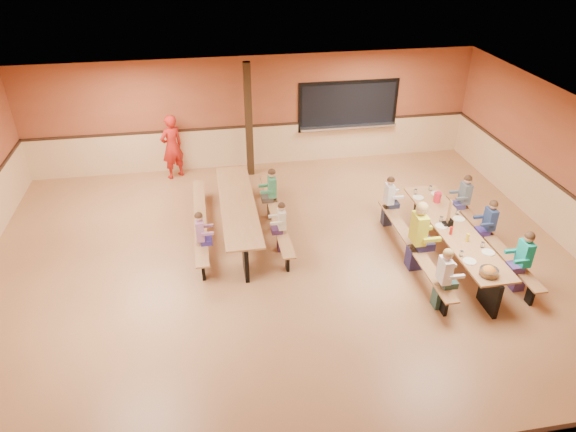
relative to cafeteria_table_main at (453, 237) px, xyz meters
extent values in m
plane|color=#965F39|center=(-3.38, 0.22, -0.53)|extent=(12.00, 12.00, 0.00)
cube|color=#9A4D2C|center=(-3.38, 5.22, 0.97)|extent=(12.00, 0.04, 3.00)
cube|color=white|center=(-3.38, 0.22, 2.47)|extent=(12.00, 10.00, 0.04)
cube|color=black|center=(-0.78, 5.19, 1.02)|extent=(2.60, 0.06, 1.20)
cube|color=silver|center=(-0.78, 5.10, 0.45)|extent=(2.70, 0.28, 0.06)
cube|color=black|center=(-3.58, 4.62, 0.97)|extent=(0.18, 0.18, 3.00)
cube|color=#A06B3F|center=(0.00, 0.00, 0.19)|extent=(0.75, 3.60, 0.04)
cube|color=black|center=(0.00, -1.55, -0.18)|extent=(0.08, 0.60, 0.70)
cube|color=black|center=(0.00, 1.55, -0.18)|extent=(0.08, 0.60, 0.70)
cube|color=#A06B3F|center=(-0.83, 0.00, -0.09)|extent=(0.26, 3.60, 0.04)
cube|color=black|center=(-0.83, 0.00, -0.32)|extent=(0.06, 0.18, 0.41)
cube|color=#A06B3F|center=(0.83, 0.00, -0.09)|extent=(0.26, 3.60, 0.04)
cube|color=black|center=(0.83, 0.00, -0.32)|extent=(0.06, 0.18, 0.41)
cube|color=#A06B3F|center=(-4.16, 1.75, 0.19)|extent=(0.75, 3.60, 0.04)
cube|color=black|center=(-4.16, 0.20, -0.18)|extent=(0.08, 0.60, 0.70)
cube|color=black|center=(-4.16, 3.30, -0.18)|extent=(0.08, 0.60, 0.70)
cube|color=#A06B3F|center=(-4.98, 1.75, -0.09)|extent=(0.26, 3.60, 0.04)
cube|color=black|center=(-4.98, 1.75, -0.32)|extent=(0.06, 0.18, 0.41)
cube|color=#A06B3F|center=(-3.33, 1.75, -0.09)|extent=(0.26, 3.60, 0.04)
cube|color=black|center=(-3.33, 1.75, -0.32)|extent=(0.06, 0.18, 0.41)
imported|color=#B41C14|center=(-5.60, 4.77, 0.34)|extent=(0.75, 0.69, 1.73)
cylinder|color=red|center=(0.09, 1.06, 0.32)|extent=(0.16, 0.16, 0.22)
cube|color=black|center=(-0.06, 0.12, 0.28)|extent=(0.10, 0.14, 0.13)
cylinder|color=yellow|center=(0.02, -0.49, 0.30)|extent=(0.06, 0.06, 0.17)
cylinder|color=#B2140F|center=(-0.18, -0.20, 0.30)|extent=(0.06, 0.06, 0.17)
cube|color=black|center=(-0.10, 0.13, 0.24)|extent=(0.16, 0.16, 0.06)
cube|color=#A06B3F|center=(-0.10, 0.13, 0.52)|extent=(0.02, 0.09, 0.50)
camera|label=1|loc=(-4.72, -7.91, 5.66)|focal=32.00mm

